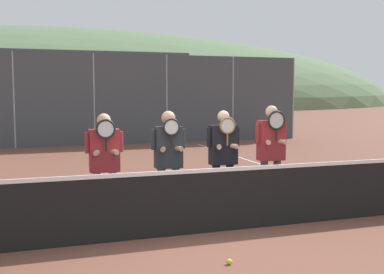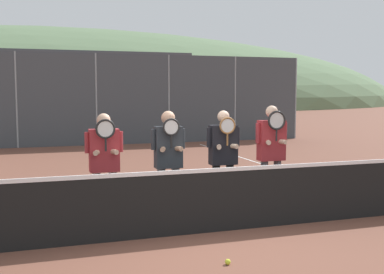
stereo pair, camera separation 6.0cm
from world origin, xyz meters
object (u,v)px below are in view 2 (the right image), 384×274
object	(u,v)px
player_center_right	(223,153)
tennis_ball_on_court	(228,262)
player_leftmost	(104,159)
car_left_of_center	(81,117)
car_center	(188,115)
player_center_left	(168,156)
player_rightmost	(271,148)

from	to	relation	value
player_center_right	tennis_ball_on_court	world-z (taller)	player_center_right
player_leftmost	player_center_right	xyz separation A→B (m)	(1.97, 0.05, 0.00)
car_left_of_center	car_center	bearing A→B (deg)	1.12
car_center	tennis_ball_on_court	bearing A→B (deg)	-106.18
car_left_of_center	car_center	xyz separation A→B (m)	(5.03, 0.10, -0.01)
player_center_left	car_left_of_center	size ratio (longest dim) A/B	0.37
player_leftmost	tennis_ball_on_court	size ratio (longest dim) A/B	25.14
player_rightmost	car_left_of_center	world-z (taller)	player_rightmost
player_leftmost	tennis_ball_on_court	bearing A→B (deg)	-62.98
player_leftmost	car_left_of_center	size ratio (longest dim) A/B	0.36
player_leftmost	tennis_ball_on_court	xyz separation A→B (m)	(1.13, -2.21, -0.98)
player_rightmost	player_leftmost	bearing A→B (deg)	179.99
player_leftmost	player_center_right	world-z (taller)	player_center_right
player_center_left	player_rightmost	distance (m)	1.83
car_left_of_center	player_center_left	bearing A→B (deg)	-89.90
player_center_left	tennis_ball_on_court	world-z (taller)	player_center_left
car_center	tennis_ball_on_court	distance (m)	17.55
player_leftmost	player_center_right	bearing A→B (deg)	1.39
car_center	player_center_left	bearing A→B (deg)	-108.87
player_leftmost	car_center	bearing A→B (deg)	67.65
player_center_left	player_rightmost	bearing A→B (deg)	1.19
car_left_of_center	tennis_ball_on_court	xyz separation A→B (m)	(0.15, -16.74, -0.87)
tennis_ball_on_court	car_center	bearing A→B (deg)	73.82
player_center_left	player_center_right	distance (m)	0.97
player_leftmost	player_rightmost	distance (m)	2.84
player_center_right	car_left_of_center	world-z (taller)	car_left_of_center
player_leftmost	player_rightmost	world-z (taller)	player_rightmost
player_center_right	tennis_ball_on_court	distance (m)	2.60
player_center_right	player_rightmost	size ratio (longest dim) A/B	0.96
player_leftmost	car_center	xyz separation A→B (m)	(6.01, 14.62, -0.12)
player_center_right	tennis_ball_on_court	size ratio (longest dim) A/B	25.39
player_center_left	player_rightmost	world-z (taller)	player_rightmost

